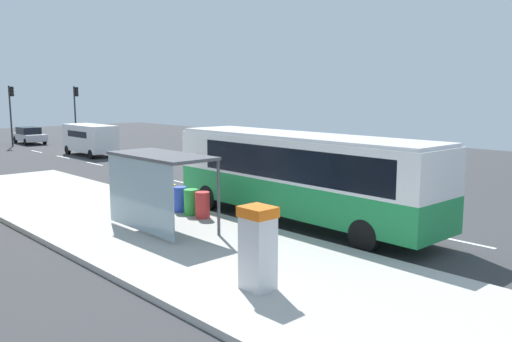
{
  "coord_description": "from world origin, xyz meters",
  "views": [
    {
      "loc": [
        -15.44,
        -13.19,
        4.66
      ],
      "look_at": [
        -1.0,
        2.12,
        1.5
      ],
      "focal_mm": 36.66,
      "sensor_mm": 36.0,
      "label": 1
    }
  ],
  "objects_px": {
    "recycling_bin_red": "(203,205)",
    "recycling_bin_green": "(191,202)",
    "recycling_bin_blue": "(180,199)",
    "ticket_machine": "(258,247)",
    "recycling_bin_yellow": "(170,197)",
    "sedan_near": "(29,135)",
    "traffic_light_near_side": "(76,106)",
    "bus": "(299,173)",
    "bus_shelter": "(153,173)",
    "traffic_light_median": "(11,106)",
    "white_van": "(90,138)"
  },
  "relations": [
    {
      "from": "recycling_bin_red",
      "to": "recycling_bin_green",
      "type": "height_order",
      "value": "same"
    },
    {
      "from": "recycling_bin_red",
      "to": "recycling_bin_blue",
      "type": "bearing_deg",
      "value": 90.0
    },
    {
      "from": "ticket_machine",
      "to": "recycling_bin_yellow",
      "type": "height_order",
      "value": "ticket_machine"
    },
    {
      "from": "sedan_near",
      "to": "traffic_light_near_side",
      "type": "distance_m",
      "value": 5.18
    },
    {
      "from": "bus",
      "to": "recycling_bin_blue",
      "type": "xyz_separation_m",
      "value": [
        -2.49,
        3.8,
        -1.19
      ]
    },
    {
      "from": "recycling_bin_blue",
      "to": "bus_shelter",
      "type": "height_order",
      "value": "bus_shelter"
    },
    {
      "from": "recycling_bin_yellow",
      "to": "traffic_light_median",
      "type": "height_order",
      "value": "traffic_light_median"
    },
    {
      "from": "white_van",
      "to": "sedan_near",
      "type": "height_order",
      "value": "white_van"
    },
    {
      "from": "bus_shelter",
      "to": "traffic_light_median",
      "type": "bearing_deg",
      "value": 78.46
    },
    {
      "from": "bus",
      "to": "sedan_near",
      "type": "xyz_separation_m",
      "value": [
        4.01,
        36.92,
        -1.05
      ]
    },
    {
      "from": "sedan_near",
      "to": "traffic_light_median",
      "type": "xyz_separation_m",
      "value": [
        -1.91,
        -1.48,
        2.69
      ]
    },
    {
      "from": "traffic_light_near_side",
      "to": "bus_shelter",
      "type": "distance_m",
      "value": 33.94
    },
    {
      "from": "white_van",
      "to": "sedan_near",
      "type": "relative_size",
      "value": 1.17
    },
    {
      "from": "bus",
      "to": "recycling_bin_yellow",
      "type": "distance_m",
      "value": 5.28
    },
    {
      "from": "bus",
      "to": "white_van",
      "type": "xyz_separation_m",
      "value": [
        3.91,
        24.41,
        -0.5
      ]
    },
    {
      "from": "bus_shelter",
      "to": "recycling_bin_red",
      "type": "bearing_deg",
      "value": 7.89
    },
    {
      "from": "white_van",
      "to": "recycling_bin_yellow",
      "type": "distance_m",
      "value": 20.92
    },
    {
      "from": "recycling_bin_blue",
      "to": "traffic_light_near_side",
      "type": "xyz_separation_m",
      "value": [
        9.7,
        30.04,
        2.82
      ]
    },
    {
      "from": "white_van",
      "to": "recycling_bin_blue",
      "type": "xyz_separation_m",
      "value": [
        -6.4,
        -20.61,
        -0.69
      ]
    },
    {
      "from": "recycling_bin_red",
      "to": "recycling_bin_green",
      "type": "bearing_deg",
      "value": 90.0
    },
    {
      "from": "sedan_near",
      "to": "recycling_bin_green",
      "type": "distance_m",
      "value": 34.44
    },
    {
      "from": "recycling_bin_blue",
      "to": "bus_shelter",
      "type": "bearing_deg",
      "value": -142.36
    },
    {
      "from": "sedan_near",
      "to": "traffic_light_near_side",
      "type": "xyz_separation_m",
      "value": [
        3.19,
        -3.08,
        2.68
      ]
    },
    {
      "from": "white_van",
      "to": "recycling_bin_yellow",
      "type": "height_order",
      "value": "white_van"
    },
    {
      "from": "traffic_light_near_side",
      "to": "bus",
      "type": "bearing_deg",
      "value": -102.02
    },
    {
      "from": "sedan_near",
      "to": "ticket_machine",
      "type": "relative_size",
      "value": 2.31
    },
    {
      "from": "ticket_machine",
      "to": "recycling_bin_red",
      "type": "distance_m",
      "value": 7.21
    },
    {
      "from": "sedan_near",
      "to": "recycling_bin_blue",
      "type": "distance_m",
      "value": 33.75
    },
    {
      "from": "bus",
      "to": "recycling_bin_green",
      "type": "bearing_deg",
      "value": 128.77
    },
    {
      "from": "bus_shelter",
      "to": "bus",
      "type": "bearing_deg",
      "value": -23.99
    },
    {
      "from": "bus_shelter",
      "to": "ticket_machine",
      "type": "bearing_deg",
      "value": -100.23
    },
    {
      "from": "recycling_bin_blue",
      "to": "recycling_bin_yellow",
      "type": "xyz_separation_m",
      "value": [
        0.0,
        0.7,
        0.0
      ]
    },
    {
      "from": "white_van",
      "to": "traffic_light_near_side",
      "type": "height_order",
      "value": "traffic_light_near_side"
    },
    {
      "from": "traffic_light_near_side",
      "to": "traffic_light_median",
      "type": "height_order",
      "value": "traffic_light_median"
    },
    {
      "from": "recycling_bin_green",
      "to": "recycling_bin_blue",
      "type": "height_order",
      "value": "same"
    },
    {
      "from": "recycling_bin_green",
      "to": "bus_shelter",
      "type": "height_order",
      "value": "bus_shelter"
    },
    {
      "from": "white_van",
      "to": "recycling_bin_yellow",
      "type": "xyz_separation_m",
      "value": [
        -6.4,
        -19.91,
        -0.69
      ]
    },
    {
      "from": "bus_shelter",
      "to": "recycling_bin_green",
      "type": "bearing_deg",
      "value": 24.46
    },
    {
      "from": "white_van",
      "to": "recycling_bin_red",
      "type": "xyz_separation_m",
      "value": [
        -6.4,
        -22.01,
        -0.69
      ]
    },
    {
      "from": "recycling_bin_red",
      "to": "bus_shelter",
      "type": "height_order",
      "value": "bus_shelter"
    },
    {
      "from": "recycling_bin_red",
      "to": "recycling_bin_yellow",
      "type": "xyz_separation_m",
      "value": [
        0.0,
        2.1,
        0.0
      ]
    },
    {
      "from": "ticket_machine",
      "to": "recycling_bin_yellow",
      "type": "distance_m",
      "value": 9.12
    },
    {
      "from": "bus",
      "to": "traffic_light_median",
      "type": "height_order",
      "value": "traffic_light_median"
    },
    {
      "from": "sedan_near",
      "to": "recycling_bin_red",
      "type": "xyz_separation_m",
      "value": [
        -6.5,
        -34.52,
        -0.14
      ]
    },
    {
      "from": "recycling_bin_yellow",
      "to": "traffic_light_near_side",
      "type": "distance_m",
      "value": 31.03
    },
    {
      "from": "recycling_bin_green",
      "to": "recycling_bin_yellow",
      "type": "bearing_deg",
      "value": 90.0
    },
    {
      "from": "bus",
      "to": "ticket_machine",
      "type": "distance_m",
      "value": 7.07
    },
    {
      "from": "white_van",
      "to": "traffic_light_near_side",
      "type": "relative_size",
      "value": 0.99
    },
    {
      "from": "recycling_bin_green",
      "to": "traffic_light_median",
      "type": "height_order",
      "value": "traffic_light_median"
    },
    {
      "from": "traffic_light_median",
      "to": "white_van",
      "type": "bearing_deg",
      "value": -80.72
    }
  ]
}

